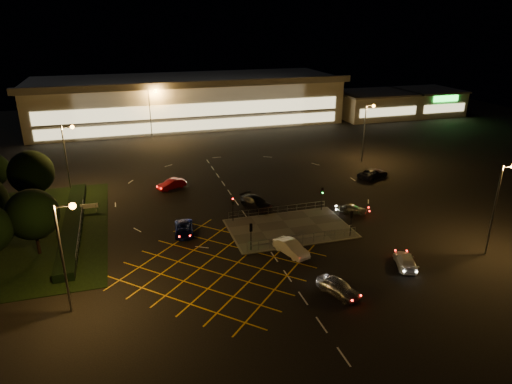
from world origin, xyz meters
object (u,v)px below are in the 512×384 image
object	(u,v)px
signal_se	(351,218)
signal_ne	(322,194)
car_circ_red	(171,184)
signal_sw	(251,231)
car_east_grey	(373,173)
car_far_dkgrey	(256,203)
car_right_silver	(352,209)
signal_nw	(233,204)
car_left_blue	(184,229)
car_queue_white	(291,248)
car_approach_white	(406,261)
car_near_silver	(338,287)

from	to	relation	value
signal_se	signal_ne	size ratio (longest dim) A/B	1.00
car_circ_red	signal_sw	bearing A→B (deg)	-9.77
car_circ_red	car_east_grey	bearing A→B (deg)	57.38
car_far_dkgrey	car_right_silver	size ratio (longest dim) A/B	1.49
signal_nw	car_left_blue	world-z (taller)	signal_nw
car_left_blue	car_far_dkgrey	world-z (taller)	car_far_dkgrey
signal_nw	car_left_blue	xyz separation A→B (m)	(-6.34, -1.63, -1.71)
signal_se	car_right_silver	world-z (taller)	signal_se
car_queue_white	car_left_blue	size ratio (longest dim) A/B	0.97
signal_sw	car_queue_white	xyz separation A→B (m)	(3.92, -1.93, -1.61)
car_far_dkgrey	car_right_silver	distance (m)	12.60
signal_ne	car_far_dkgrey	bearing A→B (deg)	157.10
car_left_blue	car_far_dkgrey	distance (m)	11.55
signal_ne	car_circ_red	xyz separation A→B (m)	(-17.87, 14.04, -1.65)
car_east_grey	car_queue_white	bearing A→B (deg)	111.33
car_queue_white	car_right_silver	bearing A→B (deg)	15.65
car_queue_white	car_circ_red	bearing A→B (deg)	93.46
signal_se	car_approach_white	world-z (taller)	signal_se
signal_sw	car_left_blue	size ratio (longest dim) A/B	0.67
signal_nw	car_near_silver	world-z (taller)	signal_nw
signal_ne	car_east_grey	size ratio (longest dim) A/B	0.59
signal_sw	car_circ_red	distance (m)	22.85
signal_ne	car_queue_white	size ratio (longest dim) A/B	0.69
signal_sw	car_approach_white	world-z (taller)	signal_sw
car_left_blue	car_east_grey	xyz separation A→B (m)	(31.70, 11.32, 0.09)
signal_nw	signal_se	bearing A→B (deg)	-33.65
car_queue_white	car_east_grey	size ratio (longest dim) A/B	0.86
signal_nw	car_queue_white	distance (m)	10.79
car_right_silver	car_approach_white	xyz separation A→B (m)	(-1.33, -13.77, 0.04)
car_circ_red	car_east_grey	distance (m)	31.53
signal_nw	signal_ne	distance (m)	12.00
car_circ_red	car_east_grey	size ratio (longest dim) A/B	0.81
car_far_dkgrey	car_left_blue	bearing A→B (deg)	-177.67
car_right_silver	car_circ_red	bearing A→B (deg)	77.95
car_far_dkgrey	car_approach_white	distance (m)	21.61
signal_ne	car_circ_red	bearing A→B (deg)	141.85
car_left_blue	car_far_dkgrey	size ratio (longest dim) A/B	0.88
car_far_dkgrey	car_east_grey	size ratio (longest dim) A/B	1.00
signal_sw	signal_se	xyz separation A→B (m)	(12.00, 0.00, 0.00)
signal_nw	signal_ne	world-z (taller)	same
signal_se	signal_ne	world-z (taller)	same
car_near_silver	car_queue_white	bearing A→B (deg)	76.92
car_circ_red	car_right_silver	bearing A→B (deg)	28.40
car_right_silver	car_circ_red	xyz separation A→B (m)	(-21.35, 16.03, 0.11)
car_queue_white	car_east_grey	world-z (taller)	car_queue_white
car_queue_white	car_left_blue	xyz separation A→B (m)	(-10.26, 8.29, -0.10)
car_approach_white	signal_nw	bearing A→B (deg)	-26.58
car_near_silver	car_queue_white	size ratio (longest dim) A/B	0.97
car_near_silver	car_far_dkgrey	xyz separation A→B (m)	(-1.25, 21.68, 0.02)
signal_se	car_near_silver	size ratio (longest dim) A/B	0.71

